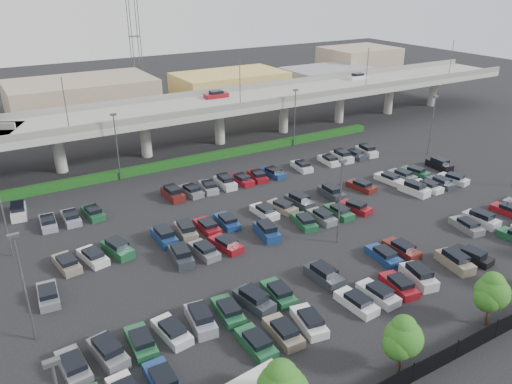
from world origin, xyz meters
TOP-DOWN VIEW (x-y plane):
  - ground at (0.00, 0.00)m, footprint 280.00×280.00m
  - overpass at (-0.22, 32.03)m, footprint 150.00×13.00m
  - hedge at (0.00, 25.00)m, footprint 66.00×1.60m
  - fence at (-0.05, -28.00)m, footprint 70.00×0.10m
  - tree_row at (0.70, -26.53)m, footprint 65.07×3.66m
  - parked_cars at (-1.00, -3.83)m, footprint 62.80×41.63m
  - light_poles at (-4.13, 2.00)m, footprint 66.90×48.38m
  - distant_buildings at (12.38, 61.81)m, footprint 138.00×24.00m
  - comm_tower at (4.00, 74.00)m, footprint 2.40×2.40m

SIDE VIEW (x-z plane):
  - ground at x=0.00m, z-range 0.00..0.00m
  - hedge at x=0.00m, z-range 0.00..1.10m
  - parked_cars at x=-1.00m, z-range -0.22..1.45m
  - fence at x=-0.05m, z-range -0.10..1.90m
  - tree_row at x=0.70m, z-range 0.55..6.49m
  - distant_buildings at x=12.38m, z-range -0.76..8.24m
  - light_poles at x=-4.13m, z-range 1.09..11.39m
  - overpass at x=-0.22m, z-range -0.93..14.87m
  - comm_tower at x=4.00m, z-range 0.61..30.61m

